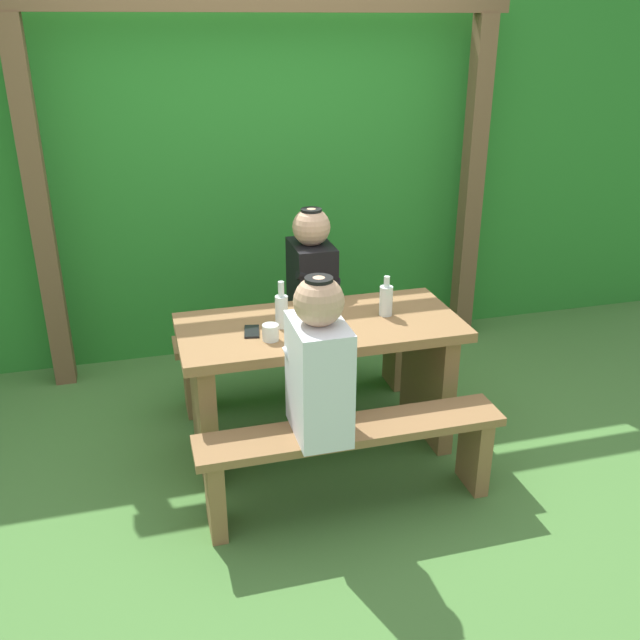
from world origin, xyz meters
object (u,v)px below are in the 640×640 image
picnic_table (320,363)px  bottle_left (386,300)px  bench_near (351,450)px  drinking_glass (271,332)px  person_white_shirt (319,364)px  bench_far (296,350)px  cell_phone (252,331)px  bottle_right (282,310)px  person_black_coat (312,276)px

picnic_table → bottle_left: (0.35, 0.01, 0.31)m
bench_near → drinking_glass: (-0.28, 0.40, 0.44)m
person_white_shirt → drinking_glass: person_white_shirt is taller
bench_far → cell_phone: cell_phone is taller
drinking_glass → cell_phone: 0.13m
bench_far → drinking_glass: 0.85m
bottle_left → bottle_right: (-0.54, -0.01, 0.01)m
person_white_shirt → drinking_glass: size_ratio=9.26×
picnic_table → person_black_coat: person_black_coat is taller
person_white_shirt → cell_phone: person_white_shirt is taller
bench_far → bench_near: bearing=-90.0°
person_white_shirt → person_black_coat: same height
drinking_glass → picnic_table: bearing=25.9°
bench_near → person_black_coat: person_black_coat is taller
drinking_glass → bottle_right: 0.17m
person_white_shirt → bottle_left: size_ratio=3.46×
picnic_table → bench_near: size_ratio=1.00×
bench_far → drinking_glass: bearing=-112.5°
person_black_coat → cell_phone: person_black_coat is taller
picnic_table → person_white_shirt: bearing=-105.9°
bench_far → person_black_coat: bearing=-2.0°
bench_far → person_black_coat: (0.10, -0.00, 0.45)m
person_white_shirt → bottle_left: 0.74m
person_black_coat → bottle_left: person_black_coat is taller
bench_near → cell_phone: cell_phone is taller
bench_near → bench_far: same height
bottle_left → cell_phone: bearing=-177.1°
drinking_glass → bottle_right: size_ratio=0.33×
bottle_right → cell_phone: (-0.15, -0.03, -0.09)m
picnic_table → bottle_right: size_ratio=5.94×
bottle_right → person_white_shirt: bearing=-85.5°
bench_far → cell_phone: size_ratio=10.00×
picnic_table → bench_far: picnic_table is taller
picnic_table → person_white_shirt: (-0.15, -0.53, 0.28)m
picnic_table → drinking_glass: size_ratio=18.02×
bench_far → picnic_table: bearing=-90.0°
bench_near → person_white_shirt: 0.48m
bench_near → cell_phone: (-0.35, 0.51, 0.40)m
drinking_glass → bottle_left: (0.62, 0.14, 0.04)m
bench_far → drinking_glass: drinking_glass is taller
drinking_glass → person_black_coat: bearing=60.7°
picnic_table → person_black_coat: 0.61m
person_black_coat → drinking_glass: bearing=-119.3°
drinking_glass → bottle_right: (0.08, 0.14, 0.05)m
bench_near → picnic_table: bearing=90.0°
bottle_left → cell_phone: 0.70m
bench_far → bottle_right: (-0.19, -0.53, 0.49)m
bottle_left → drinking_glass: bearing=-167.1°
person_black_coat → drinking_glass: size_ratio=9.26×
person_black_coat → bottle_left: (0.25, -0.52, 0.03)m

